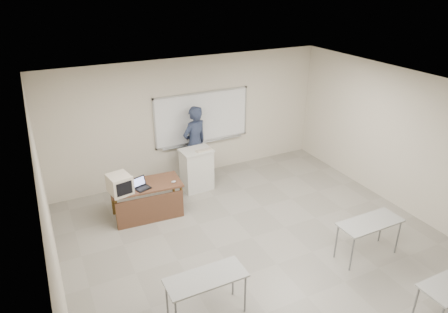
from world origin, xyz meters
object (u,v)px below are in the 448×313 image
podium (197,169)px  laptop (142,185)px  presenter (195,144)px  whiteboard (202,118)px  mouse (174,182)px  keyboard (204,150)px  crt_monitor (119,184)px  instructor_desk (148,195)px

podium → laptop: podium is taller
presenter → podium: bearing=51.9°
whiteboard → podium: 1.33m
podium → laptop: size_ratio=3.45×
mouse → keyboard: keyboard is taller
crt_monitor → laptop: crt_monitor is taller
instructor_desk → podium: 1.57m
crt_monitor → whiteboard: bearing=20.9°
laptop → crt_monitor: bearing=160.5°
crt_monitor → podium: bearing=10.0°
whiteboard → instructor_desk: whiteboard is taller
mouse → presenter: 1.66m
crt_monitor → instructor_desk: bearing=-9.1°
laptop → mouse: size_ratio=2.79×
podium → keyboard: size_ratio=2.54×
whiteboard → laptop: whiteboard is taller
keyboard → crt_monitor: bearing=-167.9°
whiteboard → podium: whiteboard is taller
presenter → instructor_desk: bearing=18.7°
whiteboard → keyboard: 1.06m
laptop → presenter: presenter is taller
whiteboard → laptop: (-2.00, -1.50, -0.68)m
keyboard → presenter: 0.62m
podium → crt_monitor: crt_monitor is taller
laptop → presenter: bearing=17.0°
crt_monitor → keyboard: crt_monitor is taller
instructor_desk → presenter: 2.02m
podium → crt_monitor: size_ratio=2.17×
podium → crt_monitor: 2.12m
crt_monitor → laptop: (0.45, -0.00, -0.14)m
podium → presenter: presenter is taller
crt_monitor → presenter: presenter is taller
instructor_desk → laptop: bearing=-167.5°
whiteboard → keyboard: bearing=-111.5°
crt_monitor → keyboard: size_ratio=1.17×
laptop → mouse: (0.65, -0.07, -0.03)m
instructor_desk → crt_monitor: crt_monitor is taller
whiteboard → instructor_desk: (-1.90, -1.48, -0.93)m
laptop → instructor_desk: bearing=-10.3°
mouse → podium: bearing=37.0°
mouse → keyboard: 1.24m
podium → laptop: 1.69m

